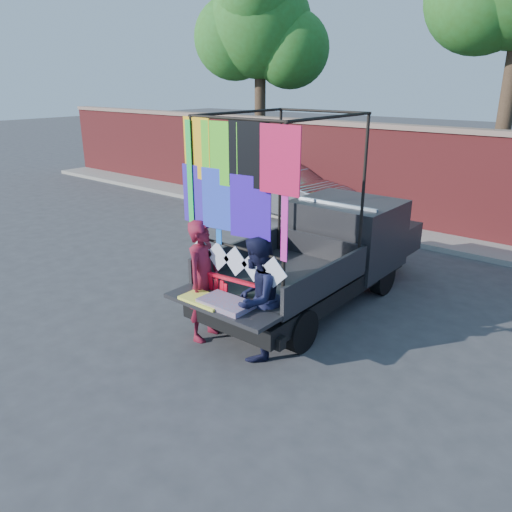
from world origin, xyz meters
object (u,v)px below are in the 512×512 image
Objects in this scene: pickup_truck at (331,250)px; man at (257,298)px; woman at (204,281)px; sedan at (281,189)px.

man is at bearing -81.71° from pickup_truck.
woman reaches higher than man.
pickup_truck reaches higher than man.
woman is 1.03× the size of man.
pickup_truck reaches higher than sedan.
pickup_truck is at bearing 176.25° from man.
sedan is 2.43× the size of woman.
pickup_truck is 2.64m from woman.
woman is 0.95m from man.
sedan is 7.87m from man.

